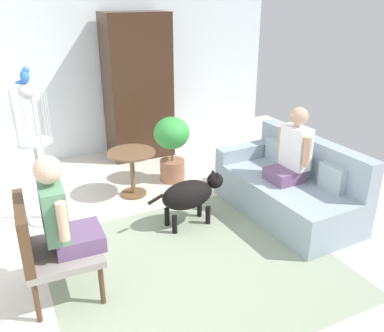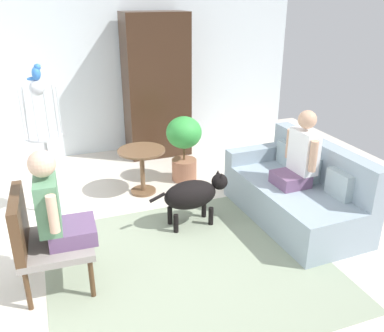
% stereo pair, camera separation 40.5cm
% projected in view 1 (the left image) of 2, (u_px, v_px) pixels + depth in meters
% --- Properties ---
extents(ground_plane, '(7.47, 7.47, 0.00)m').
position_uv_depth(ground_plane, '(184.00, 251.00, 4.17)').
color(ground_plane, beige).
extents(back_wall, '(5.97, 0.12, 2.83)m').
position_uv_depth(back_wall, '(93.00, 64.00, 6.24)').
color(back_wall, silver).
rests_on(back_wall, ground).
extents(area_rug, '(2.60, 2.35, 0.01)m').
position_uv_depth(area_rug, '(194.00, 265.00, 3.95)').
color(area_rug, gray).
rests_on(area_rug, ground).
extents(couch, '(0.94, 1.75, 0.87)m').
position_uv_depth(couch, '(290.00, 188.00, 4.81)').
color(couch, '#8EA0AD').
rests_on(couch, ground).
extents(armchair, '(0.63, 0.66, 0.91)m').
position_uv_depth(armchair, '(44.00, 244.00, 3.35)').
color(armchair, '#4C331E').
rests_on(armchair, ground).
extents(person_on_couch, '(0.42, 0.50, 0.83)m').
position_uv_depth(person_on_couch, '(293.00, 151.00, 4.60)').
color(person_on_couch, '#6D4C6F').
extents(person_on_armchair, '(0.48, 0.55, 0.83)m').
position_uv_depth(person_on_armchair, '(61.00, 214.00, 3.32)').
color(person_on_armchair, '#674A73').
extents(round_end_table, '(0.60, 0.60, 0.59)m').
position_uv_depth(round_end_table, '(132.00, 165.00, 5.18)').
color(round_end_table, brown).
rests_on(round_end_table, ground).
extents(dog, '(0.91, 0.34, 0.58)m').
position_uv_depth(dog, '(190.00, 194.00, 4.52)').
color(dog, black).
rests_on(dog, ground).
extents(bird_cage_stand, '(0.40, 0.40, 1.56)m').
position_uv_depth(bird_cage_stand, '(35.00, 154.00, 4.43)').
color(bird_cage_stand, silver).
rests_on(bird_cage_stand, ground).
extents(parrot, '(0.17, 0.10, 0.17)m').
position_uv_depth(parrot, '(25.00, 76.00, 4.11)').
color(parrot, blue).
rests_on(parrot, bird_cage_stand).
extents(potted_plant, '(0.48, 0.48, 0.90)m').
position_uv_depth(potted_plant, '(172.00, 143.00, 5.55)').
color(potted_plant, '#996047').
rests_on(potted_plant, ground).
extents(armoire_cabinet, '(0.95, 0.56, 2.16)m').
position_uv_depth(armoire_cabinet, '(138.00, 87.00, 6.26)').
color(armoire_cabinet, '#382316').
rests_on(armoire_cabinet, ground).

